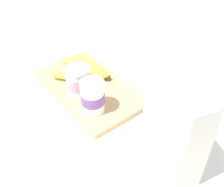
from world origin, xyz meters
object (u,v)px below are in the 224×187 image
at_px(cereal_box, 174,125).
at_px(yogurt_cup_front, 93,97).
at_px(yogurt_cup_back, 77,80).
at_px(banana_bunch, 85,70).
at_px(cutting_board, 89,88).

height_order(cereal_box, yogurt_cup_front, cereal_box).
xyz_separation_m(cereal_box, yogurt_cup_front, (0.24, 0.06, -0.06)).
xyz_separation_m(yogurt_cup_back, banana_bunch, (0.05, -0.06, -0.02)).
bearing_deg(cutting_board, cereal_box, -178.82).
bearing_deg(yogurt_cup_front, cereal_box, -166.96).
bearing_deg(cereal_box, yogurt_cup_back, -154.32).
distance_m(cereal_box, banana_bunch, 0.40).
bearing_deg(banana_bunch, yogurt_cup_back, 131.78).
height_order(cutting_board, cereal_box, cereal_box).
height_order(yogurt_cup_front, yogurt_cup_back, yogurt_cup_front).
distance_m(cutting_board, yogurt_cup_back, 0.06).
bearing_deg(yogurt_cup_front, banana_bunch, -25.61).
height_order(cutting_board, yogurt_cup_back, yogurt_cup_back).
xyz_separation_m(cutting_board, yogurt_cup_back, (0.00, 0.04, 0.05)).
bearing_deg(cutting_board, yogurt_cup_front, 152.37).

